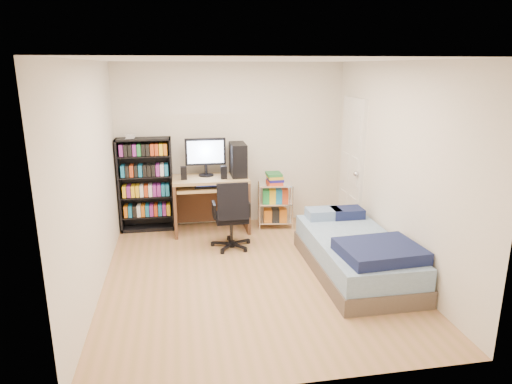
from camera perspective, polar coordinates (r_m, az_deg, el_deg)
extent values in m
cube|color=tan|center=(5.62, -0.38, -10.47)|extent=(3.50, 4.00, 0.04)
cube|color=white|center=(5.05, -0.43, 16.42)|extent=(3.50, 4.00, 0.04)
cube|color=silver|center=(7.15, -3.08, 5.91)|extent=(3.50, 0.04, 2.50)
cube|color=silver|center=(3.30, 5.42, -5.73)|extent=(3.50, 0.04, 2.50)
cube|color=silver|center=(5.21, -20.00, 1.35)|extent=(0.04, 4.00, 2.50)
cube|color=silver|center=(5.74, 17.32, 2.84)|extent=(0.04, 4.00, 2.50)
cube|color=black|center=(7.05, -13.59, 0.87)|extent=(0.80, 0.27, 1.42)
cube|color=black|center=(7.19, -13.34, -2.90)|extent=(0.74, 0.25, 0.02)
cube|color=#BF3F19|center=(7.15, -13.40, -2.14)|extent=(0.69, 0.21, 0.17)
cube|color=black|center=(7.10, -13.50, -0.52)|extent=(0.74, 0.25, 0.02)
cube|color=#1774A5|center=(7.06, -13.55, 0.26)|extent=(0.69, 0.21, 0.17)
cube|color=black|center=(7.02, -13.66, 1.92)|extent=(0.74, 0.25, 0.02)
cube|color=yellow|center=(6.99, -13.71, 2.71)|extent=(0.69, 0.21, 0.17)
cube|color=black|center=(6.96, -13.82, 4.40)|extent=(0.74, 0.25, 0.02)
cube|color=#1E8D3B|center=(6.93, -13.88, 5.21)|extent=(0.69, 0.21, 0.17)
cube|color=silver|center=(6.92, -15.45, 6.72)|extent=(0.12, 0.11, 0.06)
cube|color=tan|center=(6.82, -5.71, 1.64)|extent=(1.12, 0.61, 0.04)
cube|color=#3D2D21|center=(6.92, -10.05, -1.92)|extent=(0.04, 0.61, 0.79)
cube|color=#3D2D21|center=(6.99, -1.24, -1.50)|extent=(0.04, 0.61, 0.79)
cube|color=#3D2D21|center=(7.20, -5.80, -0.88)|extent=(1.07, 0.03, 0.73)
cube|color=tan|center=(6.76, -5.63, 0.55)|extent=(1.00, 0.50, 0.03)
cube|color=black|center=(6.73, -5.62, 0.73)|extent=(0.49, 0.17, 0.03)
cube|color=black|center=(6.85, -6.34, 5.04)|extent=(0.60, 0.06, 0.40)
cube|color=#CCDFFF|center=(6.82, -6.33, 4.99)|extent=(0.54, 0.01, 0.33)
cube|color=black|center=(6.86, -2.26, 4.08)|extent=(0.22, 0.47, 0.49)
cube|color=black|center=(6.72, -9.03, 2.35)|extent=(0.09, 0.09, 0.19)
cube|color=black|center=(6.70, -4.05, 2.46)|extent=(0.09, 0.09, 0.19)
cylinder|color=black|center=(6.34, -3.11, -4.81)|extent=(0.04, 0.04, 0.34)
cube|color=black|center=(6.27, -3.13, -3.20)|extent=(0.44, 0.44, 0.07)
cube|color=black|center=(6.00, -2.90, -1.20)|extent=(0.42, 0.14, 0.50)
cube|color=black|center=(6.21, -5.28, -2.23)|extent=(0.04, 0.27, 0.20)
cube|color=black|center=(6.27, -1.04, -1.98)|extent=(0.04, 0.27, 0.20)
cylinder|color=white|center=(6.91, 0.45, -2.10)|extent=(0.02, 0.02, 0.70)
cylinder|color=white|center=(6.95, 4.63, -2.05)|extent=(0.02, 0.02, 0.70)
cylinder|color=white|center=(7.26, 0.33, -1.25)|extent=(0.02, 0.02, 0.70)
cylinder|color=white|center=(7.29, 4.31, -1.20)|extent=(0.02, 0.02, 0.70)
cube|color=white|center=(7.18, 2.41, -3.54)|extent=(0.55, 0.42, 0.02)
cube|color=white|center=(7.08, 2.44, -1.26)|extent=(0.55, 0.42, 0.02)
cube|color=white|center=(7.01, 2.46, 1.00)|extent=(0.55, 0.42, 0.02)
cube|color=red|center=(6.99, 2.47, 1.71)|extent=(0.25, 0.31, 0.16)
cube|color=brown|center=(5.76, 12.18, -8.85)|extent=(1.00, 2.00, 0.20)
cube|color=#8CACD0|center=(5.67, 12.31, -6.83)|extent=(0.96, 1.96, 0.24)
cube|color=#161D45|center=(5.16, 15.22, -7.16)|extent=(0.90, 0.76, 0.14)
cube|color=#94B3D2|center=(6.26, 8.42, -2.68)|extent=(0.45, 0.30, 0.13)
cube|color=#161D45|center=(6.35, 11.31, -2.55)|extent=(0.42, 0.30, 0.13)
cube|color=#402314|center=(5.58, 12.57, -5.80)|extent=(0.28, 0.22, 0.02)
cube|color=white|center=(6.98, 11.87, 3.26)|extent=(0.05, 0.80, 2.00)
sphere|color=silver|center=(6.68, 12.40, 2.25)|extent=(0.08, 0.08, 0.08)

